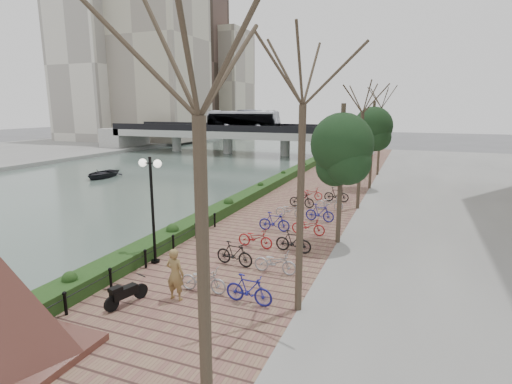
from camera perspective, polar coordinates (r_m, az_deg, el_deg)
The scene contains 14 objects.
ground at distance 16.01m, azimuth -26.15°, elevation -14.51°, with size 220.00×220.00×0.00m, color #59595B.
river_water at distance 43.66m, azimuth -15.40°, elevation 2.60°, with size 30.00×130.00×0.02m, color #46574F.
promenade at distance 28.54m, azimuth 6.69°, elevation -1.39°, with size 8.00×75.00×0.50m, color brown.
hedge at distance 31.75m, azimuth 1.95°, elevation 1.07°, with size 1.10×56.00×0.60m, color black.
chain_fence at distance 16.06m, azimuth -17.67°, elevation -10.41°, with size 0.10×14.10×0.70m.
granite_monument at distance 12.04m, azimuth -32.56°, elevation -14.00°, with size 5.04×5.04×2.80m.
lamppost at distance 16.47m, azimuth -14.73°, elevation 0.75°, with size 1.02×0.32×4.41m.
motorcycle at distance 14.01m, azimuth -18.03°, elevation -13.48°, with size 0.43×1.38×0.86m, color black, non-canonical shape.
pedestrian at distance 13.78m, azimuth -11.48°, elevation -11.43°, with size 0.65×0.43×1.79m, color olive.
bicycle_parking at distance 20.63m, azimuth 5.04°, elevation -4.51°, with size 2.40×17.32×1.00m.
street_trees at distance 22.48m, azimuth 13.59°, elevation 3.66°, with size 3.20×37.12×6.80m.
bridge at distance 60.16m, azimuth -3.61°, elevation 8.69°, with size 36.00×10.77×6.50m.
boat at distance 42.06m, azimuth -21.20°, elevation 2.47°, with size 2.91×4.08×0.84m, color black.
far_buildings at distance 92.37m, azimuth -14.01°, elevation 17.44°, with size 35.00×38.00×38.00m.
Camera 1 is at (11.05, -9.37, 6.82)m, focal length 28.00 mm.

